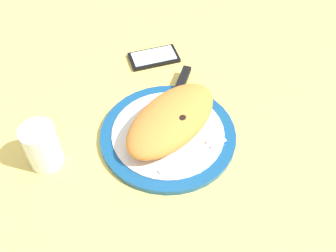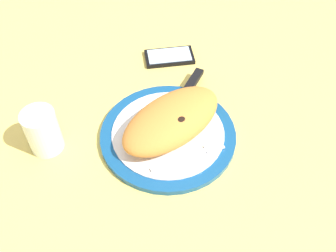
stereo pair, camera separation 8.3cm
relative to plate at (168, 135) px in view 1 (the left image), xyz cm
name	(u,v)px [view 1 (the left image)]	position (x,y,z in cm)	size (l,w,h in cm)	color
ground_plane	(168,141)	(0.00, 0.00, -2.28)	(150.00, 150.00, 3.00)	#EACC60
plate	(168,135)	(0.00, 0.00, 0.00)	(29.28, 29.28, 1.65)	navy
calzone	(172,120)	(0.92, -0.31, 4.24)	(25.99, 16.21, 6.73)	orange
fork	(199,151)	(1.15, -8.05, 1.06)	(16.26, 4.22, 0.40)	silver
knife	(178,91)	(9.74, 7.15, 1.36)	(22.20, 14.10, 1.20)	silver
smartphone	(154,57)	(14.88, 21.61, -0.22)	(14.12, 11.29, 1.16)	black
water_glass	(43,148)	(-22.65, 12.14, 3.50)	(6.91, 6.91, 9.97)	silver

